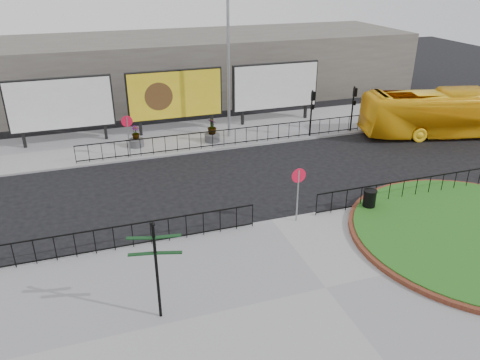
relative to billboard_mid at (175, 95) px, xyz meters
name	(u,v)px	position (x,y,z in m)	size (l,w,h in m)	color
ground	(271,222)	(1.50, -12.97, -2.60)	(90.00, 90.00, 0.00)	black
pavement_near	(326,289)	(1.50, -17.97, -2.54)	(30.00, 10.00, 0.12)	gray
pavement_far	(203,134)	(1.50, -0.97, -2.54)	(44.00, 6.00, 0.12)	gray
brick_edge	(477,235)	(9.00, -16.97, -2.39)	(10.40, 10.40, 0.18)	brown
grass_lawn	(478,234)	(9.00, -16.97, -2.37)	(10.00, 10.00, 0.22)	#275015
railing_near_left	(133,235)	(-4.50, -13.27, -1.93)	(10.00, 0.10, 1.10)	black
railing_near_right	(403,190)	(8.00, -13.27, -1.93)	(9.00, 0.10, 1.10)	black
railing_far	(230,137)	(2.50, -3.67, -1.93)	(18.00, 0.10, 1.10)	black
speed_sign_far	(128,127)	(-3.50, -3.57, -0.68)	(0.64, 0.07, 2.47)	gray
speed_sign_near	(298,183)	(2.50, -13.37, -0.68)	(0.64, 0.07, 2.47)	gray
billboard_left	(61,104)	(-7.00, 0.00, 0.00)	(6.20, 0.31, 4.10)	black
billboard_mid	(175,95)	(0.00, 0.00, 0.00)	(6.20, 0.31, 4.10)	black
billboard_right	(276,87)	(7.00, 0.00, 0.00)	(6.20, 0.31, 4.10)	black
lamp_post	(229,63)	(3.01, -1.97, 2.23)	(0.74, 0.18, 9.23)	gray
signal_pole_a	(312,106)	(8.00, -3.63, -0.50)	(0.22, 0.26, 3.00)	black
signal_pole_b	(354,102)	(11.00, -3.63, -0.50)	(0.22, 0.26, 3.00)	black
building_backdrop	(171,68)	(1.50, 9.03, -0.10)	(40.00, 10.00, 5.00)	#646058
fingerpost_sign	(156,262)	(-4.17, -17.55, -0.40)	(1.61, 0.59, 3.44)	black
litter_bin	(369,200)	(6.00, -13.57, -1.97)	(0.60, 0.60, 1.00)	black
bus	(446,113)	(16.48, -6.00, -1.09)	(2.53, 10.82, 3.01)	yellow
planter_a	(136,139)	(-2.94, -1.97, -2.03)	(0.90, 0.90, 1.31)	#4C4C4F
planter_b	(212,133)	(1.69, -2.60, -1.93)	(0.95, 0.95, 1.48)	#4C4C4F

